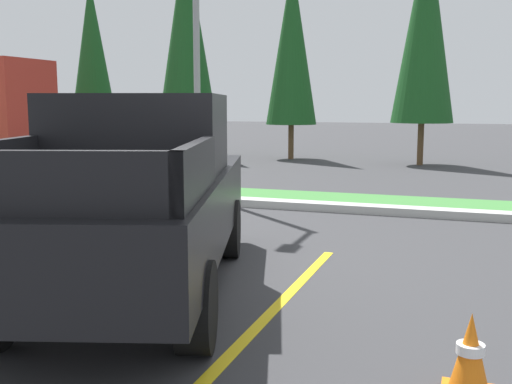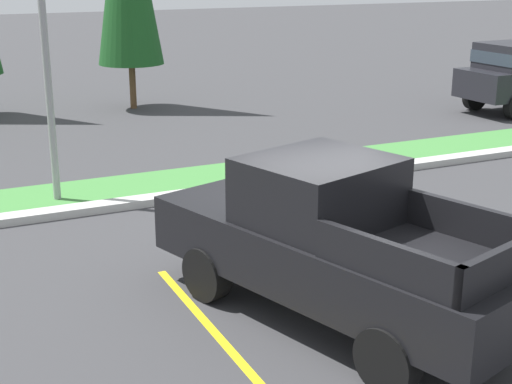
{
  "view_description": "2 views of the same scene",
  "coord_description": "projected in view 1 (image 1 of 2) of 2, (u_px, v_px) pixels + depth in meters",
  "views": [
    {
      "loc": [
        3.0,
        -6.11,
        2.0
      ],
      "look_at": [
        0.29,
        1.56,
        0.82
      ],
      "focal_mm": 42.6,
      "sensor_mm": 36.0,
      "label": 1
    },
    {
      "loc": [
        -4.96,
        -8.23,
        4.49
      ],
      "look_at": [
        -0.45,
        1.4,
        1.18
      ],
      "focal_mm": 52.71,
      "sensor_mm": 36.0,
      "label": 2
    }
  ],
  "objects": [
    {
      "name": "grass_median",
      "position": [
        315.0,
        199.0,
        12.67
      ],
      "size": [
        56.0,
        1.8,
        0.06
      ],
      "primitive_type": "cube",
      "color": "#42843D",
      "rests_on": "ground"
    },
    {
      "name": "traffic_cone",
      "position": [
        470.0,
        357.0,
        4.13
      ],
      "size": [
        0.36,
        0.36,
        0.6
      ],
      "color": "orange",
      "rests_on": "ground"
    },
    {
      "name": "cypress_tree_leftmost",
      "position": [
        92.0,
        51.0,
        24.26
      ],
      "size": [
        1.81,
        1.81,
        6.95
      ],
      "color": "brown",
      "rests_on": "ground"
    },
    {
      "name": "parking_line_near",
      "position": [
        20.0,
        278.0,
        7.01
      ],
      "size": [
        0.12,
        4.8,
        0.01
      ],
      "primitive_type": "cube",
      "color": "yellow",
      "rests_on": "ground"
    },
    {
      "name": "parking_line_far",
      "position": [
        275.0,
        308.0,
        5.99
      ],
      "size": [
        0.12,
        4.8,
        0.01
      ],
      "primitive_type": "cube",
      "color": "yellow",
      "rests_on": "ground"
    },
    {
      "name": "cypress_tree_right_inner",
      "position": [
        425.0,
        24.0,
        19.41
      ],
      "size": [
        2.01,
        2.01,
        7.72
      ],
      "color": "brown",
      "rests_on": "ground"
    },
    {
      "name": "curb_strip",
      "position": [
        301.0,
        205.0,
        11.63
      ],
      "size": [
        56.0,
        0.4,
        0.15
      ],
      "primitive_type": "cube",
      "color": "#B2B2AD",
      "rests_on": "ground"
    },
    {
      "name": "pickup_truck_main",
      "position": [
        136.0,
        196.0,
        6.4
      ],
      "size": [
        3.36,
        5.54,
        2.1
      ],
      "color": "black",
      "rests_on": "ground"
    },
    {
      "name": "ground_plane",
      "position": [
        187.0,
        279.0,
        6.98
      ],
      "size": [
        120.0,
        120.0,
        0.0
      ],
      "primitive_type": "plane",
      "color": "#38383A"
    },
    {
      "name": "cypress_tree_left_inner",
      "position": [
        186.0,
        27.0,
        22.58
      ],
      "size": [
        2.13,
        2.13,
        8.21
      ],
      "color": "brown",
      "rests_on": "ground"
    },
    {
      "name": "cypress_tree_center",
      "position": [
        292.0,
        43.0,
        21.66
      ],
      "size": [
        1.83,
        1.83,
        7.03
      ],
      "color": "brown",
      "rests_on": "ground"
    }
  ]
}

